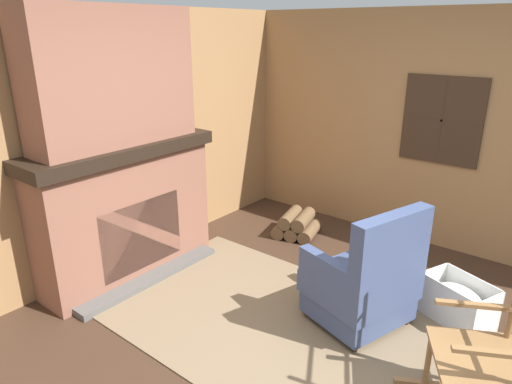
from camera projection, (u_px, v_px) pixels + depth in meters
ground_plane at (328, 370)px, 3.07m from camera, size 14.00×14.00×0.00m
wood_panel_wall_left at (102, 145)px, 4.07m from camera, size 0.06×5.31×2.37m
wood_panel_wall_back at (459, 135)px, 4.42m from camera, size 5.31×0.09×2.37m
fireplace_hearth at (126, 211)px, 4.11m from camera, size 0.65×1.74×1.24m
chimney_breast at (111, 77)px, 3.71m from camera, size 0.39×1.44×1.11m
area_rug at (289, 329)px, 3.47m from camera, size 3.10×1.71×0.01m
armchair at (364, 283)px, 3.43m from camera, size 0.81×0.86×0.99m
rocking_chair at (488, 358)px, 2.53m from camera, size 0.93×0.79×1.34m
firewood_stack at (297, 225)px, 5.02m from camera, size 0.55×0.53×0.28m
laundry_basket at (458, 301)px, 3.53m from camera, size 0.59×0.49×0.35m
oil_lamp_vase at (47, 146)px, 3.46m from camera, size 0.11×0.11×0.26m
storage_case at (136, 132)px, 4.07m from camera, size 0.13×0.23×0.12m
decorative_plate_on_mantel at (106, 128)px, 3.85m from camera, size 0.07×0.27×0.27m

